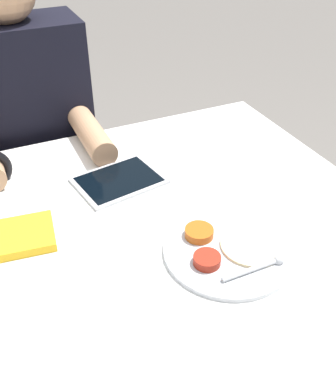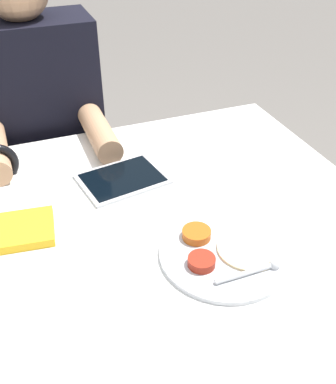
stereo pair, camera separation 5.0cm
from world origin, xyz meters
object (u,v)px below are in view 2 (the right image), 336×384
thali_tray (224,252)px  red_notebook (14,232)px  person_diner (47,163)px  tablet_device (123,179)px

thali_tray → red_notebook: 0.44m
thali_tray → person_diner: person_diner is taller
red_notebook → person_diner: 0.57m
red_notebook → tablet_device: size_ratio=0.78×
thali_tray → tablet_device: (-0.12, 0.33, -0.00)m
tablet_device → person_diner: person_diner is taller
tablet_device → thali_tray: bearing=-70.8°
red_notebook → tablet_device: 0.29m
person_diner → red_notebook: bearing=-103.2°
tablet_device → person_diner: bearing=109.4°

